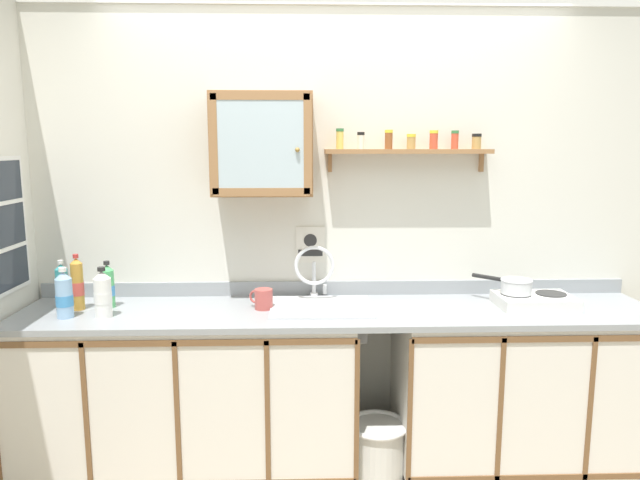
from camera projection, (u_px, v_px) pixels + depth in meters
The scene contains 18 objects.
back_wall at pixel (336, 229), 3.27m from camera, with size 3.94×0.07×2.56m.
lower_cabinet_run at pixel (190, 396), 3.06m from camera, with size 1.74×0.61×0.89m.
lower_cabinet_run_right at pixel (521, 391), 3.12m from camera, with size 1.35×0.61×0.89m.
countertop at pixel (339, 312), 3.01m from camera, with size 3.30×0.63×0.03m, color gray.
backsplash at pixel (336, 288), 3.29m from camera, with size 3.30×0.02×0.08m, color gray.
sink at pixel (320, 310), 3.05m from camera, with size 0.53×0.46×0.44m.
hot_plate_stove at pixel (535, 301), 3.05m from camera, with size 0.39×0.27×0.07m.
saucepan at pixel (515, 286), 3.06m from camera, with size 0.27×0.27×0.08m.
bottle_juice_amber_0 at pixel (78, 285), 2.98m from camera, with size 0.06×0.06×0.29m.
bottle_soda_green_1 at pixel (108, 287), 3.03m from camera, with size 0.07×0.07×0.25m.
bottle_water_blue_2 at pixel (64, 296), 2.85m from camera, with size 0.08×0.08×0.25m.
bottle_detergent_teal_3 at pixel (62, 286), 3.03m from camera, with size 0.06×0.06×0.25m.
bottle_opaque_white_4 at pixel (103, 295), 2.85m from camera, with size 0.09×0.09×0.25m.
mug at pixel (263, 299), 3.01m from camera, with size 0.13×0.10×0.11m.
wall_cabinet at pixel (262, 145), 3.03m from camera, with size 0.53×0.28×0.53m.
spice_shelf at pixel (409, 149), 3.12m from camera, with size 0.90×0.14×0.23m.
warning_sign at pixel (310, 245), 3.25m from camera, with size 0.16×0.01×0.20m.
trash_bin at pixel (377, 451), 3.02m from camera, with size 0.32×0.32×0.34m.
Camera 1 is at (-0.20, -2.60, 1.75)m, focal length 32.57 mm.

